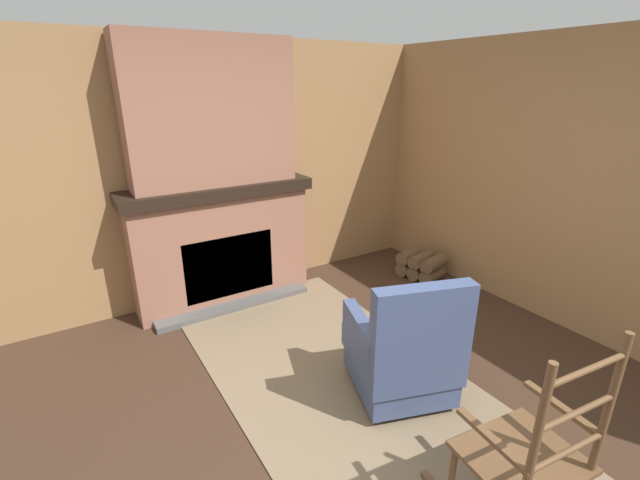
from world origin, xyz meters
TOP-DOWN VIEW (x-y plane):
  - ground_plane at (0.00, 0.00)m, footprint 14.00×14.00m
  - wood_panel_wall_left at (-2.48, 0.00)m, footprint 0.06×5.50m
  - wood_panel_wall_back at (0.02, 2.48)m, footprint 5.50×0.09m
  - fireplace_hearth at (-2.24, 0.00)m, footprint 0.60×1.83m
  - chimney_breast at (-2.26, 0.00)m, footprint 0.34×1.52m
  - area_rug at (-0.52, 0.26)m, footprint 3.26×1.64m
  - armchair at (-0.16, 0.53)m, footprint 0.87×0.84m
  - rocking_chair at (0.89, 0.36)m, footprint 0.85×0.59m
  - firewood_stack at (-1.55, 2.10)m, footprint 0.54×0.44m
  - oil_lamp_vase at (-2.30, -0.67)m, footprint 0.13×0.13m
  - storage_case at (-2.30, 0.64)m, footprint 0.13×0.23m

SIDE VIEW (x-z plane):
  - ground_plane at x=0.00m, z-range 0.00..0.00m
  - area_rug at x=-0.52m, z-range 0.00..0.01m
  - firewood_stack at x=-1.55m, z-range 0.00..0.29m
  - armchair at x=-0.16m, z-range -0.14..0.85m
  - rocking_chair at x=0.89m, z-range -0.17..1.00m
  - fireplace_hearth at x=-2.24m, z-range 0.00..1.22m
  - wood_panel_wall_back at x=0.02m, z-range 0.00..2.55m
  - wood_panel_wall_left at x=-2.48m, z-range 0.00..2.55m
  - storage_case at x=-2.30m, z-range 1.22..1.38m
  - oil_lamp_vase at x=-2.30m, z-range 1.18..1.44m
  - chimney_breast at x=-2.26m, z-range 1.22..2.53m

